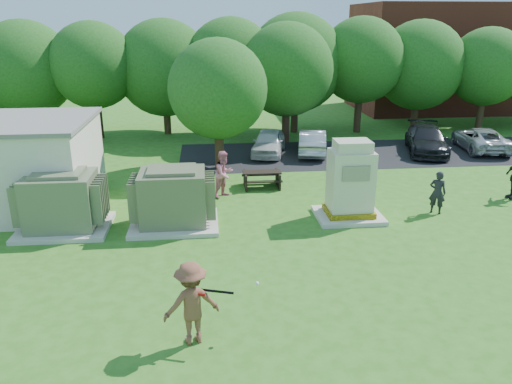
{
  "coord_description": "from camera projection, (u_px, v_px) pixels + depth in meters",
  "views": [
    {
      "loc": [
        -1.6,
        -11.76,
        6.75
      ],
      "look_at": [
        0.0,
        4.0,
        1.3
      ],
      "focal_mm": 35.0,
      "sensor_mm": 36.0,
      "label": 1
    }
  ],
  "objects": [
    {
      "name": "transformer_right",
      "position": [
        173.0,
        199.0,
        17.06
      ],
      "size": [
        3.0,
        2.4,
        2.07
      ],
      "color": "beige",
      "rests_on": "ground"
    },
    {
      "name": "generator_cabinet",
      "position": [
        350.0,
        185.0,
        17.65
      ],
      "size": [
        2.34,
        1.92,
        2.85
      ],
      "color": "beige",
      "rests_on": "ground"
    },
    {
      "name": "ground",
      "position": [
        271.0,
        286.0,
        13.41
      ],
      "size": [
        120.0,
        120.0,
        0.0
      ],
      "primitive_type": "plane",
      "color": "#2D6619",
      "rests_on": "ground"
    },
    {
      "name": "brick_building",
      "position": [
        454.0,
        58.0,
        39.23
      ],
      "size": [
        15.0,
        8.0,
        8.0
      ],
      "primitive_type": "cube",
      "color": "maroon",
      "rests_on": "ground"
    },
    {
      "name": "person_by_generator",
      "position": [
        437.0,
        192.0,
        18.23
      ],
      "size": [
        0.7,
        0.64,
        1.61
      ],
      "primitive_type": "imported",
      "rotation": [
        0.0,
        0.0,
        2.57
      ],
      "color": "black",
      "rests_on": "ground"
    },
    {
      "name": "car_silver_a",
      "position": [
        312.0,
        142.0,
        26.53
      ],
      "size": [
        2.15,
        4.15,
        1.3
      ],
      "primitive_type": "imported",
      "rotation": [
        0.0,
        0.0,
        2.94
      ],
      "color": "#9F9FA4",
      "rests_on": "ground"
    },
    {
      "name": "parking_strip",
      "position": [
        368.0,
        153.0,
        26.78
      ],
      "size": [
        20.0,
        6.0,
        0.01
      ],
      "primitive_type": "cube",
      "color": "#232326",
      "rests_on": "ground"
    },
    {
      "name": "transformer_left",
      "position": [
        62.0,
        203.0,
        16.71
      ],
      "size": [
        3.0,
        2.4,
        2.07
      ],
      "color": "beige",
      "rests_on": "ground"
    },
    {
      "name": "car_silver_b",
      "position": [
        480.0,
        139.0,
        27.3
      ],
      "size": [
        2.71,
        4.72,
        1.24
      ],
      "primitive_type": "imported",
      "rotation": [
        0.0,
        0.0,
        2.99
      ],
      "color": "#B5B4B9",
      "rests_on": "ground"
    },
    {
      "name": "car_dark",
      "position": [
        427.0,
        140.0,
        26.78
      ],
      "size": [
        3.22,
        5.13,
        1.39
      ],
      "primitive_type": "imported",
      "rotation": [
        0.0,
        0.0,
        -0.29
      ],
      "color": "black",
      "rests_on": "ground"
    },
    {
      "name": "person_at_picnic",
      "position": [
        224.0,
        174.0,
        19.92
      ],
      "size": [
        1.16,
        1.16,
        1.89
      ],
      "primitive_type": "imported",
      "rotation": [
        0.0,
        0.0,
        0.78
      ],
      "color": "#D06E86",
      "rests_on": "ground"
    },
    {
      "name": "picnic_table",
      "position": [
        262.0,
        177.0,
        21.22
      ],
      "size": [
        1.63,
        1.22,
        0.7
      ],
      "color": "black",
      "rests_on": "ground"
    },
    {
      "name": "batting_equipment",
      "position": [
        219.0,
        290.0,
        10.73
      ],
      "size": [
        1.41,
        0.49,
        0.1
      ],
      "color": "black",
      "rests_on": "ground"
    },
    {
      "name": "car_white",
      "position": [
        269.0,
        142.0,
        26.41
      ],
      "size": [
        2.42,
        4.08,
        1.3
      ],
      "primitive_type": "imported",
      "rotation": [
        0.0,
        0.0,
        -0.25
      ],
      "color": "silver",
      "rests_on": "ground"
    },
    {
      "name": "batter",
      "position": [
        192.0,
        303.0,
        10.79
      ],
      "size": [
        1.38,
        1.0,
        1.92
      ],
      "primitive_type": "imported",
      "rotation": [
        0.0,
        0.0,
        3.39
      ],
      "color": "brown",
      "rests_on": "ground"
    },
    {
      "name": "tree_row",
      "position": [
        261.0,
        67.0,
        29.63
      ],
      "size": [
        41.3,
        13.3,
        7.3
      ],
      "color": "#47301E",
      "rests_on": "ground"
    }
  ]
}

